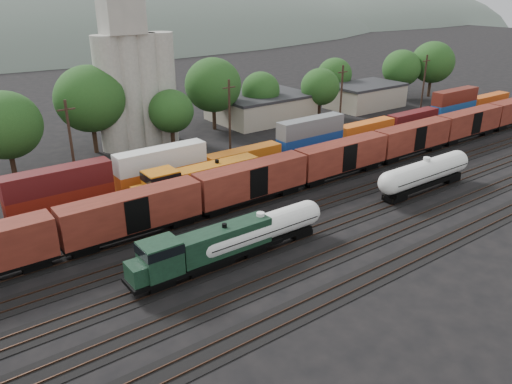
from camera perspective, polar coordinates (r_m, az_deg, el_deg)
ground at (r=55.67m, az=-0.60°, el=-4.01°), size 600.00×600.00×0.00m
tracks at (r=55.65m, az=-0.60°, el=-3.96°), size 180.00×33.20×0.20m
green_locomotive at (r=46.30m, az=-6.49°, el=-6.64°), size 15.94×2.81×4.22m
tank_car_a at (r=49.71m, az=0.51°, el=-4.35°), size 15.24×2.73×3.99m
tank_car_b at (r=67.70m, az=18.75°, el=2.10°), size 16.76×3.00×4.39m
orange_locomotive at (r=61.79m, az=-6.91°, el=1.27°), size 18.56×3.09×4.64m
boxcar_string at (r=60.15m, az=-0.48°, el=1.33°), size 169.00×2.90×4.20m
container_wall at (r=64.19m, az=-12.59°, el=1.63°), size 165.98×2.60×5.80m
grain_silo at (r=84.09m, az=-13.65°, el=12.60°), size 13.40×5.00×29.00m
industrial_sheds at (r=86.59m, az=-10.90°, el=7.19°), size 119.38×17.26×5.10m
tree_band at (r=81.18m, az=-21.08°, el=8.88°), size 166.49×22.55×13.82m
utility_poles at (r=71.34m, az=-11.13°, el=6.94°), size 122.20×0.36×12.00m
distant_hills at (r=308.38m, az=-26.80°, el=11.72°), size 860.00×286.00×130.00m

